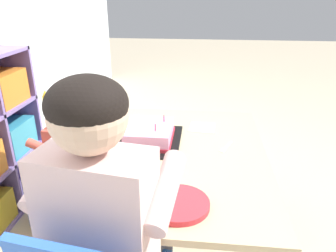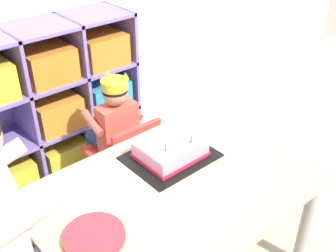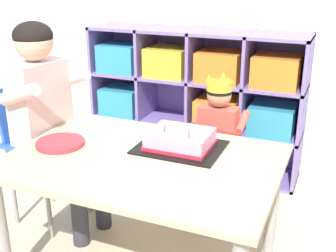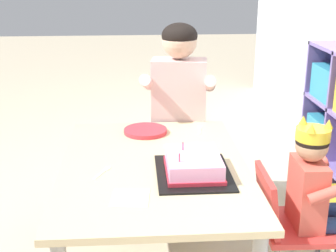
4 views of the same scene
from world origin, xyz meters
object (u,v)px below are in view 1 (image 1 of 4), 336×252
object	(u,v)px
classroom_chair_blue	(78,172)
fork_at_table_front_edge	(148,174)
paper_plate_stack	(178,204)
activity_table	(179,166)
birthday_cake_on_tray	(150,135)
adult_helper_seated	(109,209)
fork_near_cake_tray	(97,206)
fork_by_napkin	(226,147)
child_with_crown	(56,146)

from	to	relation	value
classroom_chair_blue	fork_at_table_front_edge	xyz separation A→B (m)	(-0.35, -0.46, 0.23)
paper_plate_stack	activity_table	bearing A→B (deg)	3.59
birthday_cake_on_tray	paper_plate_stack	xyz separation A→B (m)	(-0.52, -0.18, -0.02)
classroom_chair_blue	adult_helper_seated	world-z (taller)	adult_helper_seated
classroom_chair_blue	fork_near_cake_tray	xyz separation A→B (m)	(-0.59, -0.31, 0.23)
activity_table	fork_near_cake_tray	world-z (taller)	fork_near_cake_tray
classroom_chair_blue	birthday_cake_on_tray	size ratio (longest dim) A/B	1.50
birthday_cake_on_tray	fork_at_table_front_edge	distance (m)	0.32
fork_near_cake_tray	fork_by_napkin	distance (m)	0.70
adult_helper_seated	child_with_crown	bearing A→B (deg)	-46.93
adult_helper_seated	paper_plate_stack	size ratio (longest dim) A/B	4.95
child_with_crown	fork_at_table_front_edge	bearing A→B (deg)	59.23
birthday_cake_on_tray	paper_plate_stack	size ratio (longest dim) A/B	1.73
fork_near_cake_tray	birthday_cake_on_tray	bearing A→B (deg)	-1.77
adult_helper_seated	fork_near_cake_tray	size ratio (longest dim) A/B	8.71
classroom_chair_blue	child_with_crown	size ratio (longest dim) A/B	0.71
adult_helper_seated	fork_at_table_front_edge	world-z (taller)	adult_helper_seated
paper_plate_stack	fork_at_table_front_edge	bearing A→B (deg)	35.21
fork_at_table_front_edge	birthday_cake_on_tray	bearing A→B (deg)	-83.57
activity_table	fork_near_cake_tray	bearing A→B (deg)	149.60
birthday_cake_on_tray	fork_by_napkin	distance (m)	0.38
fork_at_table_front_edge	fork_near_cake_tray	world-z (taller)	same
child_with_crown	fork_at_table_front_edge	world-z (taller)	child_with_crown
activity_table	paper_plate_stack	world-z (taller)	paper_plate_stack
classroom_chair_blue	fork_by_napkin	distance (m)	0.82
fork_near_cake_tray	fork_by_napkin	xyz separation A→B (m)	(0.51, -0.48, 0.00)
fork_at_table_front_edge	fork_near_cake_tray	distance (m)	0.27
child_with_crown	fork_at_table_front_edge	distance (m)	0.67
fork_near_cake_tray	fork_by_napkin	bearing A→B (deg)	-34.32
activity_table	birthday_cake_on_tray	bearing A→B (deg)	55.60
activity_table	paper_plate_stack	xyz separation A→B (m)	(-0.41, -0.03, 0.08)
child_with_crown	paper_plate_stack	xyz separation A→B (m)	(-0.56, -0.70, 0.08)
activity_table	adult_helper_seated	xyz separation A→B (m)	(-0.60, 0.16, 0.19)
classroom_chair_blue	paper_plate_stack	size ratio (longest dim) A/B	2.60
classroom_chair_blue	fork_at_table_front_edge	size ratio (longest dim) A/B	3.94
child_with_crown	adult_helper_seated	world-z (taller)	adult_helper_seated
paper_plate_stack	fork_at_table_front_edge	distance (m)	0.25
adult_helper_seated	fork_at_table_front_edge	xyz separation A→B (m)	(0.39, -0.04, -0.12)
classroom_chair_blue	child_with_crown	distance (m)	0.19
activity_table	fork_near_cake_tray	size ratio (longest dim) A/B	9.17
activity_table	fork_at_table_front_edge	size ratio (longest dim) A/B	7.92
fork_near_cake_tray	adult_helper_seated	bearing A→B (deg)	-140.03
activity_table	fork_by_napkin	size ratio (longest dim) A/B	9.55
fork_at_table_front_edge	fork_near_cake_tray	xyz separation A→B (m)	(-0.23, 0.14, 0.00)
adult_helper_seated	fork_near_cake_tray	xyz separation A→B (m)	(0.16, 0.10, -0.12)
fork_by_napkin	child_with_crown	bearing A→B (deg)	110.22
adult_helper_seated	birthday_cake_on_tray	size ratio (longest dim) A/B	2.86
birthday_cake_on_tray	fork_by_napkin	bearing A→B (deg)	-95.70
birthday_cake_on_tray	child_with_crown	bearing A→B (deg)	85.75
activity_table	birthday_cake_on_tray	xyz separation A→B (m)	(0.11, 0.16, 0.11)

